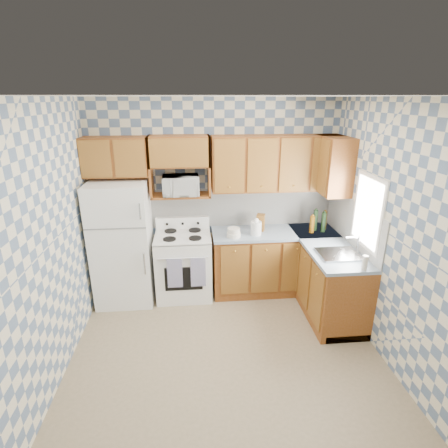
{
  "coord_description": "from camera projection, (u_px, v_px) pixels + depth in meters",
  "views": [
    {
      "loc": [
        -0.32,
        -3.19,
        2.69
      ],
      "look_at": [
        0.05,
        0.75,
        1.25
      ],
      "focal_mm": 28.0,
      "sensor_mm": 36.0,
      "label": 1
    }
  ],
  "objects": [
    {
      "name": "food_containers",
      "position": [
        234.0,
        233.0,
        4.68
      ],
      "size": [
        0.19,
        0.19,
        0.12
      ],
      "primitive_type": null,
      "color": "silver",
      "rests_on": "countertop_back"
    },
    {
      "name": "stove_body",
      "position": [
        184.0,
        266.0,
        4.93
      ],
      "size": [
        0.76,
        0.65,
        0.9
      ],
      "primitive_type": "cube",
      "color": "white",
      "rests_on": "floor"
    },
    {
      "name": "sink",
      "position": [
        339.0,
        254.0,
        4.16
      ],
      "size": [
        0.48,
        0.4,
        0.03
      ],
      "primitive_type": "cube",
      "color": "#B7B7BC",
      "rests_on": "countertop_right"
    },
    {
      "name": "backsplash_right",
      "position": [
        352.0,
        222.0,
        4.42
      ],
      "size": [
        0.02,
        1.6,
        0.56
      ],
      "primitive_type": "cube",
      "color": "white",
      "rests_on": "right_wall"
    },
    {
      "name": "right_wall",
      "position": [
        389.0,
        234.0,
        3.62
      ],
      "size": [
        0.02,
        3.2,
        2.7
      ],
      "primitive_type": "cube",
      "color": "slate",
      "rests_on": "ground"
    },
    {
      "name": "backguard",
      "position": [
        183.0,
        223.0,
        5.0
      ],
      "size": [
        0.76,
        0.08,
        0.17
      ],
      "primitive_type": "cube",
      "color": "white",
      "rests_on": "cooktop"
    },
    {
      "name": "upper_cabinets_right",
      "position": [
        332.0,
        165.0,
        4.61
      ],
      "size": [
        0.33,
        0.7,
        0.74
      ],
      "primitive_type": "cube",
      "color": "#6A330D",
      "rests_on": "right_wall"
    },
    {
      "name": "bottle_3",
      "position": [
        312.0,
        224.0,
        4.82
      ],
      "size": [
        0.07,
        0.07,
        0.24
      ],
      "primitive_type": "cylinder",
      "color": "#653C09",
      "rests_on": "countertop_back"
    },
    {
      "name": "base_cabinets_right",
      "position": [
        324.0,
        276.0,
        4.66
      ],
      "size": [
        0.6,
        1.6,
        0.88
      ],
      "primitive_type": "cube",
      "color": "#6A330D",
      "rests_on": "floor"
    },
    {
      "name": "bottle_2",
      "position": [
        324.0,
        220.0,
        4.94
      ],
      "size": [
        0.07,
        0.07,
        0.26
      ],
      "primitive_type": "cylinder",
      "color": "#653C09",
      "rests_on": "countertop_back"
    },
    {
      "name": "back_wall",
      "position": [
        215.0,
        197.0,
        4.97
      ],
      "size": [
        3.4,
        0.02,
        2.7
      ],
      "primitive_type": "cube",
      "color": "slate",
      "rests_on": "ground"
    },
    {
      "name": "refrigerator",
      "position": [
        123.0,
        243.0,
        4.7
      ],
      "size": [
        0.75,
        0.7,
        1.68
      ],
      "primitive_type": "cube",
      "color": "white",
      "rests_on": "floor"
    },
    {
      "name": "bottle_1",
      "position": [
        324.0,
        222.0,
        4.84
      ],
      "size": [
        0.07,
        0.07,
        0.28
      ],
      "primitive_type": "cylinder",
      "color": "black",
      "rests_on": "countertop_back"
    },
    {
      "name": "countertop_back",
      "position": [
        275.0,
        232.0,
        4.91
      ],
      "size": [
        1.77,
        0.63,
        0.04
      ],
      "primitive_type": "cube",
      "color": "slate",
      "rests_on": "base_cabinets_back"
    },
    {
      "name": "soap_bottle",
      "position": [
        365.0,
        263.0,
        3.77
      ],
      "size": [
        0.06,
        0.06,
        0.17
      ],
      "primitive_type": "cylinder",
      "color": "silver",
      "rests_on": "countertop_right"
    },
    {
      "name": "cooktop",
      "position": [
        183.0,
        236.0,
        4.78
      ],
      "size": [
        0.76,
        0.65,
        0.02
      ],
      "primitive_type": "cube",
      "color": "silver",
      "rests_on": "stove_body"
    },
    {
      "name": "knife_block",
      "position": [
        261.0,
        222.0,
        4.89
      ],
      "size": [
        0.14,
        0.14,
        0.24
      ],
      "primitive_type": "cube",
      "rotation": [
        0.0,
        0.0,
        -0.35
      ],
      "color": "brown",
      "rests_on": "countertop_back"
    },
    {
      "name": "upper_cabinets_fridge",
      "position": [
        115.0,
        157.0,
        4.49
      ],
      "size": [
        0.82,
        0.33,
        0.5
      ],
      "primitive_type": "cube",
      "color": "#6A330D",
      "rests_on": "back_wall"
    },
    {
      "name": "microwave_shelf",
      "position": [
        181.0,
        195.0,
        4.74
      ],
      "size": [
        0.8,
        0.33,
        0.03
      ],
      "primitive_type": "cube",
      "color": "#6A330D",
      "rests_on": "back_wall"
    },
    {
      "name": "upper_cabinets_back",
      "position": [
        276.0,
        163.0,
        4.72
      ],
      "size": [
        1.75,
        0.33,
        0.74
      ],
      "primitive_type": "cube",
      "color": "#6A330D",
      "rests_on": "back_wall"
    },
    {
      "name": "floor",
      "position": [
        226.0,
        351.0,
        3.93
      ],
      "size": [
        3.4,
        3.4,
        0.0
      ],
      "primitive_type": "plane",
      "color": "#7A6B4E",
      "rests_on": "ground"
    },
    {
      "name": "dish_towel_right",
      "position": [
        198.0,
        272.0,
        4.6
      ],
      "size": [
        0.2,
        0.02,
        0.42
      ],
      "primitive_type": "cube",
      "color": "navy",
      "rests_on": "stove_body"
    },
    {
      "name": "countertop_right",
      "position": [
        327.0,
        245.0,
        4.5
      ],
      "size": [
        0.63,
        1.6,
        0.04
      ],
      "primitive_type": "cube",
      "color": "slate",
      "rests_on": "base_cabinets_right"
    },
    {
      "name": "dish_towel_left",
      "position": [
        175.0,
        273.0,
        4.57
      ],
      "size": [
        0.2,
        0.02,
        0.42
      ],
      "primitive_type": "cube",
      "color": "navy",
      "rests_on": "stove_body"
    },
    {
      "name": "base_cabinets_back",
      "position": [
        273.0,
        262.0,
        5.07
      ],
      "size": [
        1.75,
        0.6,
        0.88
      ],
      "primitive_type": "cube",
      "color": "#6A330D",
      "rests_on": "floor"
    },
    {
      "name": "microwave",
      "position": [
        181.0,
        185.0,
        4.66
      ],
      "size": [
        0.49,
        0.34,
        0.26
      ],
      "primitive_type": "imported",
      "rotation": [
        0.0,
        0.0,
        0.04
      ],
      "color": "white",
      "rests_on": "microwave_shelf"
    },
    {
      "name": "electric_kettle",
      "position": [
        256.0,
        228.0,
        4.75
      ],
      "size": [
        0.15,
        0.15,
        0.19
      ],
      "primitive_type": "cylinder",
      "color": "white",
      "rests_on": "countertop_back"
    },
    {
      "name": "bottle_0",
      "position": [
        315.0,
        220.0,
        4.89
      ],
      "size": [
        0.07,
        0.07,
        0.3
      ],
      "primitive_type": "cylinder",
      "color": "black",
      "rests_on": "countertop_back"
    },
    {
      "name": "backsplash_back",
      "position": [
        243.0,
        207.0,
        5.05
      ],
      "size": [
        2.6,
        0.02,
        0.56
      ],
      "primitive_type": "cube",
      "color": "white",
      "rests_on": "back_wall"
    },
    {
      "name": "window",
      "position": [
        368.0,
        212.0,
        4.01
      ],
      "size": [
        0.02,
        0.66,
        0.86
      ],
      "primitive_type": "cube",
      "color": "white",
      "rests_on": "right_wall"
    }
  ]
}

